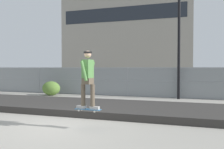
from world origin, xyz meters
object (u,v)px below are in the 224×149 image
parked_car_mid (163,81)px  skater (88,76)px  skateboard (88,109)px  parked_car_near (95,80)px  shrub_left (51,88)px  street_lamp (179,25)px

parked_car_mid → skater: bearing=-94.3°
skateboard → parked_car_near: parked_car_near is taller
skater → shrub_left: 9.29m
skateboard → skater: size_ratio=0.47×
skater → parked_car_near: 12.80m
street_lamp → shrub_left: street_lamp is taller
parked_car_near → parked_car_mid: same height
parked_car_near → parked_car_mid: bearing=0.7°
skater → street_lamp: size_ratio=0.25×
parked_car_near → parked_car_mid: 5.61m
skateboard → street_lamp: size_ratio=0.12×
parked_car_near → street_lamp: bearing=-30.0°
skater → parked_car_near: size_ratio=0.38×
parked_car_mid → parked_car_near: bearing=-179.3°
skateboard → parked_car_near: bearing=111.6°
skater → shrub_left: size_ratio=1.42×
street_lamp → skateboard: bearing=-105.8°
street_lamp → shrub_left: bearing=-174.7°
skateboard → street_lamp: 9.01m
parked_car_mid → shrub_left: parked_car_mid is taller
skater → parked_car_near: bearing=111.6°
street_lamp → skater: bearing=-105.8°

